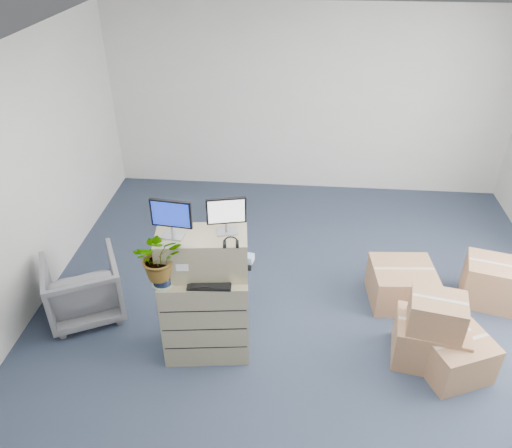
% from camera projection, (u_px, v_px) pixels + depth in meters
% --- Properties ---
extents(ground, '(7.00, 7.00, 0.00)m').
position_uv_depth(ground, '(302.00, 344.00, 5.22)').
color(ground, '#222C3D').
rests_on(ground, ground).
extents(wall_back, '(6.00, 0.02, 2.80)m').
position_uv_depth(wall_back, '(309.00, 102.00, 7.40)').
color(wall_back, silver).
rests_on(wall_back, ground).
extents(filing_cabinet_lower, '(0.88, 0.60, 0.97)m').
position_uv_depth(filing_cabinet_lower, '(206.00, 313.00, 4.92)').
color(filing_cabinet_lower, tan).
rests_on(filing_cabinet_lower, ground).
extents(filing_cabinet_upper, '(0.87, 0.51, 0.41)m').
position_uv_depth(filing_cabinet_upper, '(202.00, 253.00, 4.59)').
color(filing_cabinet_upper, tan).
rests_on(filing_cabinet_upper, filing_cabinet_lower).
extents(monitor_left, '(0.37, 0.16, 0.37)m').
position_uv_depth(monitor_left, '(171.00, 217.00, 4.34)').
color(monitor_left, '#99999E').
rests_on(monitor_left, filing_cabinet_upper).
extents(monitor_right, '(0.35, 0.17, 0.35)m').
position_uv_depth(monitor_right, '(226.00, 214.00, 4.40)').
color(monitor_right, '#99999E').
rests_on(monitor_right, filing_cabinet_upper).
extents(headphones, '(0.13, 0.03, 0.13)m').
position_uv_depth(headphones, '(231.00, 243.00, 4.31)').
color(headphones, black).
rests_on(headphones, filing_cabinet_upper).
extents(keyboard, '(0.41, 0.19, 0.02)m').
position_uv_depth(keyboard, '(209.00, 285.00, 4.52)').
color(keyboard, black).
rests_on(keyboard, filing_cabinet_lower).
extents(mouse, '(0.11, 0.09, 0.03)m').
position_uv_depth(mouse, '(242.00, 278.00, 4.59)').
color(mouse, silver).
rests_on(mouse, filing_cabinet_lower).
extents(water_bottle, '(0.07, 0.07, 0.25)m').
position_uv_depth(water_bottle, '(207.00, 262.00, 4.62)').
color(water_bottle, gray).
rests_on(water_bottle, filing_cabinet_lower).
extents(phone_dock, '(0.06, 0.05, 0.13)m').
position_uv_depth(phone_dock, '(198.00, 268.00, 4.67)').
color(phone_dock, silver).
rests_on(phone_dock, filing_cabinet_lower).
extents(external_drive, '(0.17, 0.13, 0.05)m').
position_uv_depth(external_drive, '(243.00, 264.00, 4.75)').
color(external_drive, black).
rests_on(external_drive, filing_cabinet_lower).
extents(tissue_box, '(0.21, 0.13, 0.07)m').
position_uv_depth(tissue_box, '(243.00, 258.00, 4.73)').
color(tissue_box, '#3F7AD7').
rests_on(tissue_box, external_drive).
extents(potted_plant, '(0.51, 0.54, 0.45)m').
position_uv_depth(potted_plant, '(160.00, 262.00, 4.40)').
color(potted_plant, '#9CB592').
rests_on(potted_plant, filing_cabinet_lower).
extents(office_chair, '(1.00, 0.98, 0.78)m').
position_uv_depth(office_chair, '(83.00, 285.00, 5.42)').
color(office_chair, slate).
rests_on(office_chair, ground).
extents(cardboard_boxes, '(1.87, 1.78, 0.82)m').
position_uv_depth(cardboard_boxes, '(445.00, 310.00, 5.26)').
color(cardboard_boxes, '#9A694A').
rests_on(cardboard_boxes, ground).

